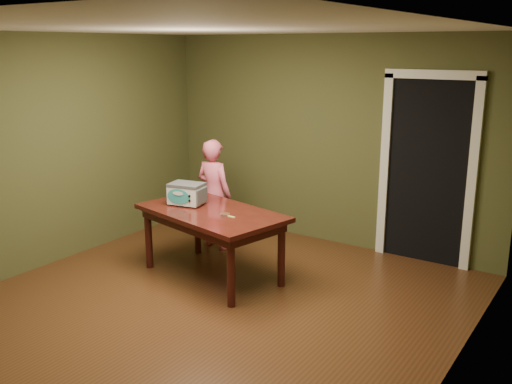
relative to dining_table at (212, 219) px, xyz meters
The scene contains 8 objects.
floor 1.07m from the dining_table, 58.94° to the right, with size 5.00×5.00×0.00m, color #512D17.
room_shell 1.35m from the dining_table, 58.94° to the right, with size 4.52×5.02×2.61m.
doorway 2.72m from the dining_table, 49.80° to the left, with size 1.10×0.66×2.25m.
dining_table is the anchor object (origin of this frame).
toy_oven 0.44m from the dining_table, behind, with size 0.43×0.33×0.24m.
baking_pan 0.27m from the dining_table, 16.53° to the right, with size 0.10×0.10×0.02m.
spatula 0.30m from the dining_table, 15.26° to the right, with size 0.18×0.03×0.01m, color #D4D25C.
child 0.94m from the dining_table, 126.20° to the left, with size 0.50×0.33×1.37m, color #E65E7D.
Camera 1 is at (3.19, -3.86, 2.45)m, focal length 40.00 mm.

